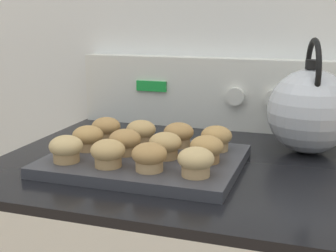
# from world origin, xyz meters

# --- Properties ---
(wall_back) EXTENTS (8.00, 0.05, 2.40)m
(wall_back) POSITION_xyz_m (0.00, 0.72, 1.20)
(wall_back) COLOR silver
(wall_back) RESTS_ON ground_plane
(control_panel) EXTENTS (0.76, 0.07, 0.20)m
(control_panel) POSITION_xyz_m (0.00, 0.66, 1.01)
(control_panel) COLOR silver
(control_panel) RESTS_ON stove_range
(muffin_pan) EXTENTS (0.40, 0.31, 0.02)m
(muffin_pan) POSITION_xyz_m (-0.05, 0.28, 0.93)
(muffin_pan) COLOR #38383D
(muffin_pan) RESTS_ON stove_range
(muffin_r0_c0) EXTENTS (0.07, 0.07, 0.05)m
(muffin_r0_c0) POSITION_xyz_m (-0.19, 0.19, 0.96)
(muffin_r0_c0) COLOR tan
(muffin_r0_c0) RESTS_ON muffin_pan
(muffin_r0_c1) EXTENTS (0.07, 0.07, 0.05)m
(muffin_r0_c1) POSITION_xyz_m (-0.10, 0.19, 0.96)
(muffin_r0_c1) COLOR tan
(muffin_r0_c1) RESTS_ON muffin_pan
(muffin_r0_c2) EXTENTS (0.07, 0.07, 0.05)m
(muffin_r0_c2) POSITION_xyz_m (-0.01, 0.19, 0.96)
(muffin_r0_c2) COLOR tan
(muffin_r0_c2) RESTS_ON muffin_pan
(muffin_r0_c3) EXTENTS (0.07, 0.07, 0.05)m
(muffin_r0_c3) POSITION_xyz_m (0.08, 0.19, 0.96)
(muffin_r0_c3) COLOR tan
(muffin_r0_c3) RESTS_ON muffin_pan
(muffin_r1_c0) EXTENTS (0.07, 0.07, 0.05)m
(muffin_r1_c0) POSITION_xyz_m (-0.19, 0.28, 0.96)
(muffin_r1_c0) COLOR tan
(muffin_r1_c0) RESTS_ON muffin_pan
(muffin_r1_c1) EXTENTS (0.07, 0.07, 0.05)m
(muffin_r1_c1) POSITION_xyz_m (-0.10, 0.28, 0.96)
(muffin_r1_c1) COLOR tan
(muffin_r1_c1) RESTS_ON muffin_pan
(muffin_r1_c2) EXTENTS (0.07, 0.07, 0.05)m
(muffin_r1_c2) POSITION_xyz_m (-0.01, 0.28, 0.96)
(muffin_r1_c2) COLOR tan
(muffin_r1_c2) RESTS_ON muffin_pan
(muffin_r1_c3) EXTENTS (0.07, 0.07, 0.05)m
(muffin_r1_c3) POSITION_xyz_m (0.08, 0.28, 0.96)
(muffin_r1_c3) COLOR olive
(muffin_r1_c3) RESTS_ON muffin_pan
(muffin_r2_c0) EXTENTS (0.07, 0.07, 0.05)m
(muffin_r2_c0) POSITION_xyz_m (-0.19, 0.37, 0.96)
(muffin_r2_c0) COLOR tan
(muffin_r2_c0) RESTS_ON muffin_pan
(muffin_r2_c1) EXTENTS (0.07, 0.07, 0.05)m
(muffin_r2_c1) POSITION_xyz_m (-0.10, 0.37, 0.96)
(muffin_r2_c1) COLOR tan
(muffin_r2_c1) RESTS_ON muffin_pan
(muffin_r2_c2) EXTENTS (0.07, 0.07, 0.05)m
(muffin_r2_c2) POSITION_xyz_m (-0.01, 0.37, 0.96)
(muffin_r2_c2) COLOR tan
(muffin_r2_c2) RESTS_ON muffin_pan
(muffin_r2_c3) EXTENTS (0.07, 0.07, 0.05)m
(muffin_r2_c3) POSITION_xyz_m (0.08, 0.37, 0.96)
(muffin_r2_c3) COLOR tan
(muffin_r2_c3) RESTS_ON muffin_pan
(tea_kettle) EXTENTS (0.19, 0.23, 0.26)m
(tea_kettle) POSITION_xyz_m (0.26, 0.49, 1.02)
(tea_kettle) COLOR silver
(tea_kettle) RESTS_ON stove_range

